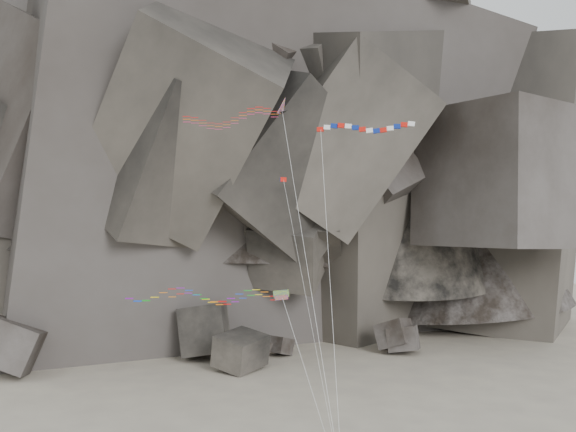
{
  "coord_description": "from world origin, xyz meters",
  "views": [
    {
      "loc": [
        -2.58,
        -57.78,
        21.46
      ],
      "look_at": [
        3.41,
        6.0,
        21.24
      ],
      "focal_mm": 40.0,
      "sensor_mm": 36.0,
      "label": 1
    }
  ],
  "objects": [
    {
      "name": "pennant_kite",
      "position": [
        3.0,
        -2.79,
        20.01
      ],
      "size": [
        3.7,
        11.33,
        23.31
      ],
      "rotation": [
        0.0,
        0.0,
        0.52
      ],
      "color": "red",
      "rests_on": "ground"
    },
    {
      "name": "headland",
      "position": [
        0.0,
        70.0,
        42.0
      ],
      "size": [
        110.0,
        70.0,
        84.0
      ],
      "primitive_type": null,
      "color": "#4E4840",
      "rests_on": "ground"
    },
    {
      "name": "boulder_field",
      "position": [
        -5.26,
        33.79,
        2.64
      ],
      "size": [
        62.22,
        16.7,
        9.17
      ],
      "color": "#47423F",
      "rests_on": "ground"
    },
    {
      "name": "parafoil_kite",
      "position": [
        -5.2,
        1.69,
        13.96
      ],
      "size": [
        18.13,
        13.92,
        13.21
      ],
      "rotation": [
        0.0,
        0.0,
        -0.19
      ],
      "color": "#BCE30C",
      "rests_on": "ground"
    },
    {
      "name": "delta_kite",
      "position": [
        -2.6,
        5.72,
        30.96
      ],
      "size": [
        13.28,
        18.24,
        31.61
      ],
      "rotation": [
        0.0,
        0.0,
        -0.41
      ],
      "color": "red",
      "rests_on": "ground"
    },
    {
      "name": "banner_kite",
      "position": [
        10.22,
        1.27,
        29.3
      ],
      "size": [
        9.03,
        14.78,
        28.64
      ],
      "rotation": [
        0.0,
        0.0,
        -0.28
      ],
      "color": "red",
      "rests_on": "ground"
    }
  ]
}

